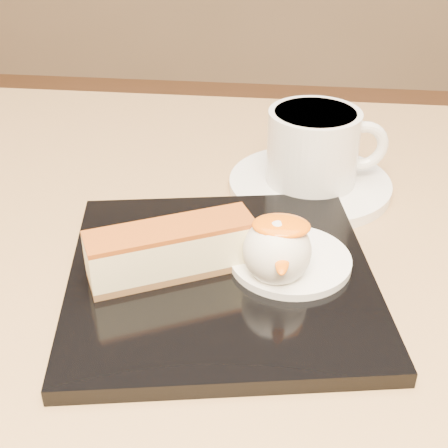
# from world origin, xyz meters

# --- Properties ---
(table) EXTENTS (0.80, 0.80, 0.72)m
(table) POSITION_xyz_m (0.00, 0.00, 0.56)
(table) COLOR black
(table) RESTS_ON ground
(dessert_plate) EXTENTS (0.26, 0.26, 0.01)m
(dessert_plate) POSITION_xyz_m (0.01, 0.01, 0.73)
(dessert_plate) COLOR black
(dessert_plate) RESTS_ON table
(cheesecake) EXTENTS (0.12, 0.08, 0.04)m
(cheesecake) POSITION_xyz_m (-0.03, 0.01, 0.75)
(cheesecake) COLOR brown
(cheesecake) RESTS_ON dessert_plate
(cream_smear) EXTENTS (0.09, 0.09, 0.01)m
(cream_smear) POSITION_xyz_m (0.06, 0.03, 0.73)
(cream_smear) COLOR white
(cream_smear) RESTS_ON dessert_plate
(ice_cream_scoop) EXTENTS (0.05, 0.05, 0.05)m
(ice_cream_scoop) POSITION_xyz_m (0.05, 0.01, 0.76)
(ice_cream_scoop) COLOR white
(ice_cream_scoop) RESTS_ON cream_smear
(mango_sauce) EXTENTS (0.04, 0.03, 0.01)m
(mango_sauce) POSITION_xyz_m (0.05, 0.01, 0.78)
(mango_sauce) COLOR #FF6A08
(mango_sauce) RESTS_ON ice_cream_scoop
(mint_sprig) EXTENTS (0.03, 0.02, 0.00)m
(mint_sprig) POSITION_xyz_m (0.03, 0.05, 0.74)
(mint_sprig) COLOR green
(mint_sprig) RESTS_ON cream_smear
(saucer) EXTENTS (0.15, 0.15, 0.01)m
(saucer) POSITION_xyz_m (0.07, 0.17, 0.72)
(saucer) COLOR white
(saucer) RESTS_ON table
(coffee_cup) EXTENTS (0.11, 0.08, 0.07)m
(coffee_cup) POSITION_xyz_m (0.07, 0.17, 0.76)
(coffee_cup) COLOR white
(coffee_cup) RESTS_ON saucer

